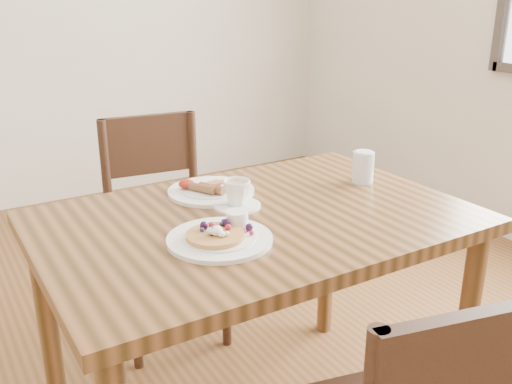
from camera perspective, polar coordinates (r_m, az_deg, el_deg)
dining_table at (r=1.65m, az=-0.00°, el=-5.52°), size 1.20×0.80×0.75m
chair_far at (r=2.30m, az=-9.45°, el=-2.53°), size 0.47×0.47×0.88m
pancake_plate at (r=1.45m, az=-3.55°, el=-4.37°), size 0.27×0.27×0.06m
breakfast_plate at (r=1.78m, az=-4.62°, el=0.21°), size 0.27×0.27×0.04m
teacup_saucer at (r=1.66m, az=-1.93°, el=-0.34°), size 0.14×0.14×0.08m
water_glass at (r=1.90m, az=10.66°, el=2.47°), size 0.07×0.07×0.10m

